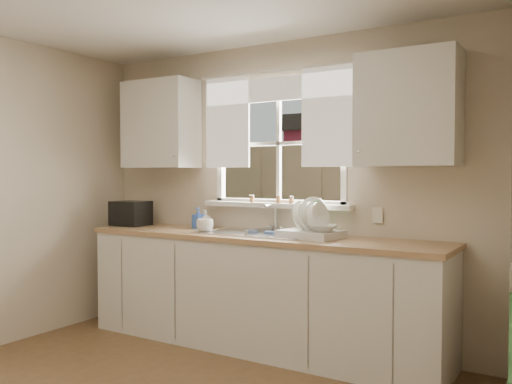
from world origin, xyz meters
The scene contains 19 objects.
room_walls centered at (0.00, -0.07, 1.24)m, with size 3.62×4.02×2.50m.
window centered at (0.00, 2.00, 1.49)m, with size 1.38×0.16×1.06m.
curtains centered at (0.00, 1.95, 1.93)m, with size 1.50×0.03×0.81m.
base_cabinets centered at (0.00, 1.68, 0.43)m, with size 3.00×0.62×0.87m, color silver.
countertop centered at (0.00, 1.68, 0.89)m, with size 3.04×0.65×0.04m, color #AA8055.
upper_cabinet_left centered at (-1.15, 1.82, 1.85)m, with size 0.70×0.33×0.80m, color silver.
upper_cabinet_right centered at (1.15, 1.82, 1.85)m, with size 0.70×0.33×0.80m, color silver.
wall_outlet centered at (0.88, 1.99, 1.08)m, with size 0.08×0.01×0.12m, color beige.
sill_jars centered at (-0.01, 1.94, 1.18)m, with size 0.42×0.04×0.06m.
backyard centered at (0.58, 8.42, 3.46)m, with size 20.00×10.00×6.13m.
sink centered at (0.00, 1.71, 0.84)m, with size 0.88×0.52×0.40m.
dish_rack centered at (0.46, 1.70, 0.98)m, with size 0.47×0.38×0.31m.
bowl centered at (0.58, 1.65, 0.99)m, with size 0.20×0.20×0.05m, color beige.
soap_bottle_a centered at (0.46, 1.80, 1.05)m, with size 0.11×0.11×0.28m, color #297E2C.
soap_bottle_b centered at (-0.70, 1.80, 1.00)m, with size 0.08×0.08×0.18m, color #3059B7.
soap_bottle_c centered at (-0.66, 1.85, 0.99)m, with size 0.13×0.13×0.16m, color beige.
saucer centered at (-0.50, 1.66, 0.92)m, with size 0.18×0.18×0.01m, color beige.
cup centered at (-0.46, 1.59, 0.97)m, with size 0.14×0.14×0.11m, color silver.
black_appliance centered at (-1.40, 1.69, 1.02)m, with size 0.31×0.27×0.23m, color black.
Camera 1 is at (2.25, -1.99, 1.40)m, focal length 38.00 mm.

